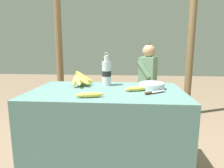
{
  "coord_description": "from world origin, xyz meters",
  "views": [
    {
      "loc": [
        0.16,
        -1.51,
        1.08
      ],
      "look_at": [
        0.04,
        0.05,
        0.78
      ],
      "focal_mm": 32.0,
      "sensor_mm": 36.0,
      "label": 1
    }
  ],
  "objects_px": {
    "loose_banana_front": "(90,95)",
    "seated_vendor": "(145,77)",
    "banana_bunch_ripe": "(81,78)",
    "wooden_bench": "(122,94)",
    "banana_bunch_green": "(91,85)",
    "support_post_near": "(58,34)",
    "water_bottle": "(107,73)",
    "serving_bowl": "(152,85)",
    "loose_banana_side": "(136,89)",
    "support_post_far": "(192,33)",
    "knife": "(152,92)"
  },
  "relations": [
    {
      "from": "wooden_bench",
      "to": "loose_banana_front",
      "type": "bearing_deg",
      "value": -95.97
    },
    {
      "from": "seated_vendor",
      "to": "banana_bunch_green",
      "type": "bearing_deg",
      "value": 16.76
    },
    {
      "from": "water_bottle",
      "to": "banana_bunch_green",
      "type": "relative_size",
      "value": 1.08
    },
    {
      "from": "loose_banana_front",
      "to": "loose_banana_side",
      "type": "distance_m",
      "value": 0.38
    },
    {
      "from": "knife",
      "to": "banana_bunch_green",
      "type": "xyz_separation_m",
      "value": [
        -0.72,
        1.48,
        -0.25
      ]
    },
    {
      "from": "banana_bunch_ripe",
      "to": "knife",
      "type": "height_order",
      "value": "banana_bunch_ripe"
    },
    {
      "from": "water_bottle",
      "to": "support_post_near",
      "type": "distance_m",
      "value": 1.78
    },
    {
      "from": "loose_banana_front",
      "to": "banana_bunch_ripe",
      "type": "bearing_deg",
      "value": 110.83
    },
    {
      "from": "banana_bunch_ripe",
      "to": "loose_banana_front",
      "type": "height_order",
      "value": "banana_bunch_ripe"
    },
    {
      "from": "banana_bunch_ripe",
      "to": "wooden_bench",
      "type": "distance_m",
      "value": 1.32
    },
    {
      "from": "knife",
      "to": "seated_vendor",
      "type": "xyz_separation_m",
      "value": [
        0.06,
        1.46,
        -0.11
      ]
    },
    {
      "from": "loose_banana_front",
      "to": "seated_vendor",
      "type": "relative_size",
      "value": 0.17
    },
    {
      "from": "banana_bunch_ripe",
      "to": "wooden_bench",
      "type": "relative_size",
      "value": 0.18
    },
    {
      "from": "serving_bowl",
      "to": "support_post_near",
      "type": "height_order",
      "value": "support_post_near"
    },
    {
      "from": "banana_bunch_green",
      "to": "support_post_far",
      "type": "xyz_separation_m",
      "value": [
        1.49,
        0.27,
        0.77
      ]
    },
    {
      "from": "support_post_near",
      "to": "knife",
      "type": "bearing_deg",
      "value": -53.68
    },
    {
      "from": "water_bottle",
      "to": "seated_vendor",
      "type": "height_order",
      "value": "seated_vendor"
    },
    {
      "from": "water_bottle",
      "to": "support_post_far",
      "type": "bearing_deg",
      "value": 52.38
    },
    {
      "from": "banana_bunch_ripe",
      "to": "knife",
      "type": "bearing_deg",
      "value": -24.38
    },
    {
      "from": "water_bottle",
      "to": "knife",
      "type": "height_order",
      "value": "water_bottle"
    },
    {
      "from": "wooden_bench",
      "to": "serving_bowl",
      "type": "bearing_deg",
      "value": -78.09
    },
    {
      "from": "water_bottle",
      "to": "support_post_far",
      "type": "xyz_separation_m",
      "value": [
        1.13,
        1.46,
        0.42
      ]
    },
    {
      "from": "water_bottle",
      "to": "banana_bunch_ripe",
      "type": "bearing_deg",
      "value": -174.29
    },
    {
      "from": "serving_bowl",
      "to": "support_post_near",
      "type": "relative_size",
      "value": 0.08
    },
    {
      "from": "banana_bunch_green",
      "to": "support_post_near",
      "type": "bearing_deg",
      "value": 154.21
    },
    {
      "from": "loose_banana_front",
      "to": "loose_banana_side",
      "type": "xyz_separation_m",
      "value": [
        0.32,
        0.22,
        0.0
      ]
    },
    {
      "from": "serving_bowl",
      "to": "banana_bunch_green",
      "type": "xyz_separation_m",
      "value": [
        -0.74,
        1.3,
        -0.27
      ]
    },
    {
      "from": "water_bottle",
      "to": "wooden_bench",
      "type": "distance_m",
      "value": 1.28
    },
    {
      "from": "seated_vendor",
      "to": "loose_banana_side",
      "type": "bearing_deg",
      "value": 100.92
    },
    {
      "from": "banana_bunch_green",
      "to": "seated_vendor",
      "type": "bearing_deg",
      "value": -1.47
    },
    {
      "from": "banana_bunch_ripe",
      "to": "loose_banana_front",
      "type": "xyz_separation_m",
      "value": [
        0.15,
        -0.41,
        -0.04
      ]
    },
    {
      "from": "loose_banana_side",
      "to": "wooden_bench",
      "type": "distance_m",
      "value": 1.46
    },
    {
      "from": "banana_bunch_ripe",
      "to": "water_bottle",
      "type": "relative_size",
      "value": 1.11
    },
    {
      "from": "loose_banana_front",
      "to": "loose_banana_side",
      "type": "bearing_deg",
      "value": 34.55
    },
    {
      "from": "serving_bowl",
      "to": "loose_banana_front",
      "type": "relative_size",
      "value": 1.04
    },
    {
      "from": "loose_banana_side",
      "to": "wooden_bench",
      "type": "relative_size",
      "value": 0.1
    },
    {
      "from": "banana_bunch_ripe",
      "to": "wooden_bench",
      "type": "bearing_deg",
      "value": 75.0
    },
    {
      "from": "wooden_bench",
      "to": "support_post_near",
      "type": "bearing_deg",
      "value": 164.96
    },
    {
      "from": "loose_banana_front",
      "to": "seated_vendor",
      "type": "bearing_deg",
      "value": 72.83
    },
    {
      "from": "seated_vendor",
      "to": "banana_bunch_green",
      "type": "relative_size",
      "value": 4.19
    },
    {
      "from": "water_bottle",
      "to": "loose_banana_front",
      "type": "xyz_separation_m",
      "value": [
        -0.07,
        -0.43,
        -0.09
      ]
    },
    {
      "from": "wooden_bench",
      "to": "banana_bunch_green",
      "type": "bearing_deg",
      "value": 179.61
    },
    {
      "from": "support_post_near",
      "to": "banana_bunch_ripe",
      "type": "bearing_deg",
      "value": -64.71
    },
    {
      "from": "loose_banana_front",
      "to": "banana_bunch_green",
      "type": "bearing_deg",
      "value": 100.25
    },
    {
      "from": "banana_bunch_ripe",
      "to": "water_bottle",
      "type": "bearing_deg",
      "value": 5.71
    },
    {
      "from": "loose_banana_side",
      "to": "banana_bunch_green",
      "type": "bearing_deg",
      "value": 113.52
    },
    {
      "from": "serving_bowl",
      "to": "wooden_bench",
      "type": "xyz_separation_m",
      "value": [
        -0.27,
        1.3,
        -0.39
      ]
    },
    {
      "from": "banana_bunch_ripe",
      "to": "seated_vendor",
      "type": "height_order",
      "value": "seated_vendor"
    },
    {
      "from": "loose_banana_side",
      "to": "banana_bunch_green",
      "type": "relative_size",
      "value": 0.7
    },
    {
      "from": "water_bottle",
      "to": "banana_bunch_green",
      "type": "bearing_deg",
      "value": 106.86
    }
  ]
}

